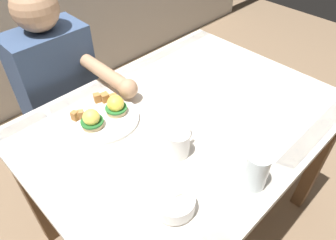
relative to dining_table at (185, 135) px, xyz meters
name	(u,v)px	position (x,y,z in m)	size (l,w,h in m)	color
ground_plane	(180,217)	(0.00, 0.00, -0.63)	(6.00, 6.00, 0.00)	#7F664C
dining_table	(185,135)	(0.00, 0.00, 0.00)	(1.20, 0.90, 0.74)	silver
eggs_benedict_plate	(104,115)	(-0.24, 0.20, 0.13)	(0.27, 0.27, 0.09)	white
fruit_bowl	(175,203)	(-0.32, -0.26, 0.14)	(0.12, 0.12, 0.06)	white
coffee_mug	(178,142)	(-0.16, -0.11, 0.16)	(0.11, 0.08, 0.09)	white
fork	(194,101)	(0.09, 0.04, 0.11)	(0.03, 0.16, 0.00)	silver
water_glass_near	(256,172)	(-0.09, -0.37, 0.16)	(0.07, 0.07, 0.13)	silver
diner_person	(62,91)	(-0.21, 0.60, 0.02)	(0.34, 0.54, 1.14)	#33333D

